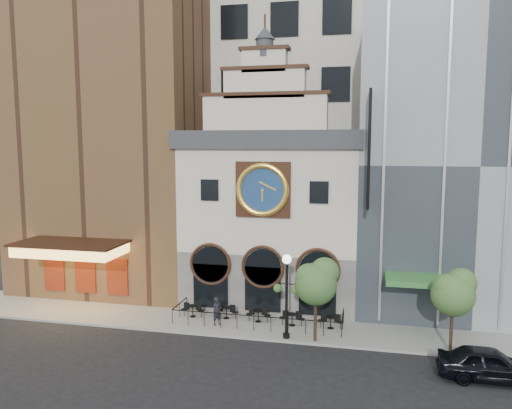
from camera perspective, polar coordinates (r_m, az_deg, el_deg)
The scene contains 17 objects.
ground at distance 30.40m, azimuth -0.78°, elevation -15.23°, with size 120.00×120.00×0.00m, color black.
sidewalk at distance 32.65m, azimuth 0.26°, elevation -13.49°, with size 44.00×5.00×0.15m, color gray.
clock_building at distance 36.13m, azimuth 2.07°, elevation -0.67°, with size 12.60×8.78×18.65m.
theater_building at distance 42.15m, azimuth -15.18°, elevation 8.25°, with size 14.00×15.60×25.00m.
retail_building at distance 37.95m, azimuth 22.46°, elevation 4.41°, with size 14.00×14.40×20.00m.
office_tower at distance 48.58m, azimuth 4.88°, elevation 17.05°, with size 20.00×16.00×40.00m, color beige.
cafe_railing at distance 32.47m, azimuth 0.26°, elevation -12.62°, with size 10.60×2.60×0.90m, color black, non-canonical shape.
bistro_0 at distance 33.79m, azimuth -7.25°, elevation -11.86°, with size 1.58×0.68×0.90m.
bistro_1 at distance 33.29m, azimuth -3.40°, elevation -12.11°, with size 1.58×0.68×0.90m.
bistro_2 at distance 32.64m, azimuth 0.25°, elevation -12.49°, with size 1.58×0.68×0.90m.
bistro_3 at distance 32.11m, azimuth 4.15°, elevation -12.84°, with size 1.58×0.68×0.90m.
bistro_4 at distance 31.89m, azimuth 8.53°, elevation -13.05°, with size 1.58×0.68×0.90m.
car_right at distance 27.89m, azimuth 25.16°, elevation -16.20°, with size 1.96×4.86×1.66m, color black.
pedestrian at distance 32.09m, azimuth -4.47°, elevation -12.06°, with size 0.64×0.42×1.77m, color black.
lamppost at distance 29.36m, azimuth 3.52°, elevation -9.36°, with size 1.59×0.64×5.00m.
tree_left at distance 29.00m, azimuth 6.95°, elevation -8.62°, with size 2.53×2.44×4.87m.
tree_right at distance 29.35m, azimuth 21.68°, elevation -9.20°, with size 2.42×2.33×4.66m.
Camera 1 is at (6.51, -27.38, 11.50)m, focal length 35.00 mm.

